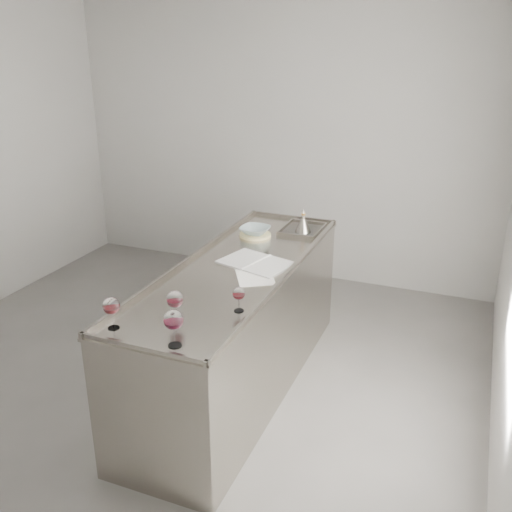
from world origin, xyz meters
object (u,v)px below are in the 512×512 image
at_px(wine_glass_middle, 175,300).
at_px(wine_glass_left, 111,307).
at_px(wine_glass_small, 239,294).
at_px(ceramic_bowl, 255,230).
at_px(wine_funnel, 303,225).
at_px(counter, 238,328).
at_px(notebook, 256,263).
at_px(wine_glass_right, 174,321).

bearing_deg(wine_glass_middle, wine_glass_left, -145.00).
distance_m(wine_glass_small, ceramic_bowl, 1.31).
bearing_deg(ceramic_bowl, wine_glass_small, -71.97).
relative_size(wine_glass_left, ceramic_bowl, 0.80).
bearing_deg(wine_glass_left, wine_glass_middle, 35.00).
xyz_separation_m(wine_glass_left, wine_funnel, (0.47, 1.93, -0.07)).
xyz_separation_m(wine_glass_middle, ceramic_bowl, (-0.13, 1.50, -0.08)).
height_order(counter, wine_glass_small, wine_glass_small).
bearing_deg(notebook, ceramic_bowl, 128.50).
relative_size(counter, ceramic_bowl, 10.53).
bearing_deg(ceramic_bowl, wine_funnel, 36.00).
relative_size(ceramic_bowl, wine_funnel, 1.16).
xyz_separation_m(counter, wine_glass_left, (-0.28, -1.04, 0.60)).
xyz_separation_m(wine_glass_middle, wine_glass_right, (0.13, -0.23, 0.01)).
bearing_deg(counter, ceramic_bowl, 101.38).
xyz_separation_m(counter, wine_glass_small, (0.27, -0.60, 0.57)).
bearing_deg(wine_funnel, wine_glass_middle, -96.17).
relative_size(counter, wine_glass_middle, 13.05).
bearing_deg(notebook, wine_glass_left, -92.09).
distance_m(counter, wine_glass_small, 0.87).
xyz_separation_m(counter, wine_glass_right, (0.13, -1.08, 0.61)).
height_order(wine_glass_right, notebook, wine_glass_right).
bearing_deg(wine_glass_right, counter, 96.79).
height_order(wine_glass_left, wine_funnel, wine_funnel).
xyz_separation_m(wine_glass_middle, wine_glass_small, (0.27, 0.25, -0.03)).
xyz_separation_m(wine_glass_right, wine_glass_small, (0.15, 0.49, -0.04)).
bearing_deg(wine_glass_right, ceramic_bowl, 98.53).
height_order(counter, wine_glass_left, wine_glass_left).
bearing_deg(counter, wine_glass_right, -83.21).
distance_m(wine_glass_middle, wine_glass_right, 0.27).
height_order(ceramic_bowl, wine_funnel, wine_funnel).
distance_m(wine_glass_right, ceramic_bowl, 1.76).
relative_size(wine_glass_middle, ceramic_bowl, 0.81).
bearing_deg(wine_glass_middle, wine_funnel, 83.83).
relative_size(counter, wine_glass_left, 13.22).
bearing_deg(wine_glass_left, wine_funnel, 76.43).
height_order(wine_glass_small, notebook, wine_glass_small).
bearing_deg(wine_funnel, counter, -102.13).
distance_m(counter, wine_glass_right, 1.25).
relative_size(wine_glass_right, notebook, 0.37).
relative_size(wine_glass_middle, wine_glass_right, 0.91).
relative_size(wine_glass_middle, wine_glass_small, 1.25).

